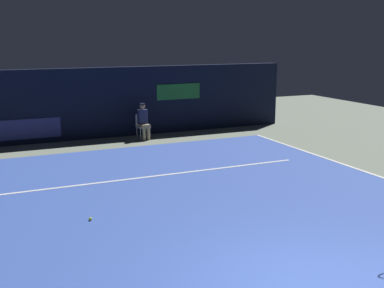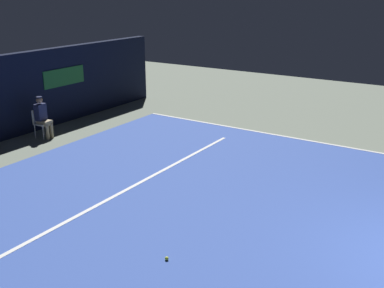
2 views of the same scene
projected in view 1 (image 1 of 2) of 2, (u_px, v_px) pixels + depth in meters
The scene contains 7 objects.
ground_plane at pixel (185, 198), 11.57m from camera, with size 31.47×31.47×0.00m, color gray.
court_surface at pixel (185, 198), 11.56m from camera, with size 11.09×11.47×0.01m, color #3856B2.
line_sideline_left at pixel (366, 172), 13.76m from camera, with size 0.10×11.47×0.01m, color white.
line_service at pixel (156, 176), 13.35m from camera, with size 8.65×0.10×0.01m, color white.
back_wall at pixel (101, 103), 18.24m from camera, with size 15.13×0.33×2.60m.
line_judge_on_chair at pixel (143, 121), 18.07m from camera, with size 0.48×0.56×1.32m.
tennis_ball at pixel (90, 219), 10.14m from camera, with size 0.07×0.07×0.07m, color #CCE033.
Camera 1 is at (-4.36, -5.39, 3.72)m, focal length 46.20 mm.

